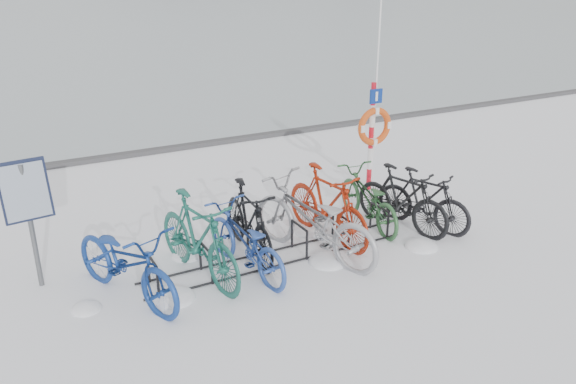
# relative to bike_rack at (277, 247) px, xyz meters

# --- Properties ---
(ground) EXTENTS (900.00, 900.00, 0.00)m
(ground) POSITION_rel_bike_rack_xyz_m (0.00, 0.00, -0.18)
(ground) COLOR white
(ground) RESTS_ON ground
(quay_edge) EXTENTS (400.00, 0.25, 0.10)m
(quay_edge) POSITION_rel_bike_rack_xyz_m (0.00, 5.90, -0.13)
(quay_edge) COLOR #3F3F42
(quay_edge) RESTS_ON ground
(bike_rack) EXTENTS (4.00, 0.48, 0.46)m
(bike_rack) POSITION_rel_bike_rack_xyz_m (0.00, 0.00, 0.00)
(bike_rack) COLOR black
(bike_rack) RESTS_ON ground
(info_board) EXTENTS (0.60, 0.29, 1.72)m
(info_board) POSITION_rel_bike_rack_xyz_m (-3.07, 0.79, 1.06)
(info_board) COLOR #595B5E
(info_board) RESTS_ON ground
(lifebuoy_station) EXTENTS (0.71, 0.22, 3.68)m
(lifebuoy_station) POSITION_rel_bike_rack_xyz_m (2.83, 1.62, 1.06)
(lifebuoy_station) COLOR red
(lifebuoy_station) RESTS_ON ground
(bike_0) EXTENTS (1.40, 2.15, 1.06)m
(bike_0) POSITION_rel_bike_rack_xyz_m (-2.12, -0.01, 0.35)
(bike_0) COLOR navy
(bike_0) RESTS_ON ground
(bike_1) EXTENTS (0.91, 2.05, 1.19)m
(bike_1) POSITION_rel_bike_rack_xyz_m (-1.15, 0.06, 0.41)
(bike_1) COLOR #19564A
(bike_1) RESTS_ON ground
(bike_2) EXTENTS (0.91, 1.90, 0.95)m
(bike_2) POSITION_rel_bike_rack_xyz_m (-0.55, -0.10, 0.30)
(bike_2) COLOR #274797
(bike_2) RESTS_ON ground
(bike_3) EXTENTS (0.63, 1.84, 1.09)m
(bike_3) POSITION_rel_bike_rack_xyz_m (-0.28, 0.36, 0.36)
(bike_3) COLOR black
(bike_3) RESTS_ON ground
(bike_4) EXTENTS (1.49, 2.38, 1.18)m
(bike_4) POSITION_rel_bike_rack_xyz_m (0.49, -0.14, 0.41)
(bike_4) COLOR #939399
(bike_4) RESTS_ON ground
(bike_5) EXTENTS (0.75, 1.98, 1.16)m
(bike_5) POSITION_rel_bike_rack_xyz_m (1.00, 0.27, 0.40)
(bike_5) COLOR maroon
(bike_5) RESTS_ON ground
(bike_6) EXTENTS (0.82, 1.86, 0.94)m
(bike_6) POSITION_rel_bike_rack_xyz_m (1.86, 0.40, 0.29)
(bike_6) COLOR #29572E
(bike_6) RESTS_ON ground
(bike_7) EXTENTS (0.93, 1.81, 1.05)m
(bike_7) POSITION_rel_bike_rack_xyz_m (2.24, 0.01, 0.34)
(bike_7) COLOR black
(bike_7) RESTS_ON ground
(bike_8) EXTENTS (1.02, 1.70, 0.99)m
(bike_8) POSITION_rel_bike_rack_xyz_m (2.57, -0.12, 0.31)
(bike_8) COLOR black
(bike_8) RESTS_ON ground
(snow_drifts) EXTENTS (6.00, 1.91, 0.20)m
(snow_drifts) POSITION_rel_bike_rack_xyz_m (0.28, -0.03, -0.18)
(snow_drifts) COLOR white
(snow_drifts) RESTS_ON ground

